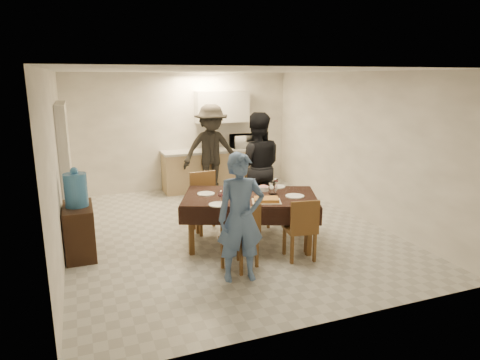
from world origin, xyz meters
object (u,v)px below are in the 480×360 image
object	(u,v)px
person_kitchen	(212,150)
wine_bottle	(246,186)
water_jug	(76,190)
water_pitcher	(273,188)
savoury_tart	(266,200)
microwave	(243,141)
console	(80,231)
person_far	(256,167)
person_near	(241,218)
dining_table	(250,198)

from	to	relation	value
person_kitchen	wine_bottle	bearing A→B (deg)	-96.91
water_jug	water_pitcher	bearing A→B (deg)	-10.16
savoury_tart	microwave	xyz separation A→B (m)	(1.10, 3.74, 0.27)
console	water_pitcher	bearing A→B (deg)	-10.16
person_far	water_pitcher	bearing A→B (deg)	97.58
wine_bottle	person_near	size ratio (longest dim) A/B	0.17
person_near	person_kitchen	distance (m)	4.05
console	water_jug	xyz separation A→B (m)	(0.00, 0.00, 0.60)
person_kitchen	console	bearing A→B (deg)	-138.01
dining_table	savoury_tart	bearing A→B (deg)	-53.37
water_jug	person_near	distance (m)	2.42
water_pitcher	microwave	size ratio (longest dim) A/B	0.34
console	person_kitchen	world-z (taller)	person_kitchen
wine_bottle	savoury_tart	bearing A→B (deg)	-70.77
console	water_jug	size ratio (longest dim) A/B	1.70
water_jug	microwave	world-z (taller)	microwave
wine_bottle	microwave	distance (m)	3.54
water_jug	water_pitcher	world-z (taller)	water_jug
microwave	person_near	bearing A→B (deg)	68.33
person_near	person_far	world-z (taller)	person_far
console	wine_bottle	bearing A→B (deg)	-9.50
water_jug	person_far	distance (m)	3.05
water_jug	person_near	size ratio (longest dim) A/B	0.29
console	microwave	distance (m)	4.71
savoury_tart	water_jug	bearing A→B (deg)	161.90
console	savoury_tart	size ratio (longest dim) A/B	1.96
water_pitcher	person_near	world-z (taller)	person_near
console	microwave	size ratio (longest dim) A/B	1.46
console	wine_bottle	xyz separation A→B (m)	(2.39, -0.40, 0.54)
water_jug	wine_bottle	size ratio (longest dim) A/B	1.67
console	water_jug	distance (m)	0.60
savoury_tart	person_far	size ratio (longest dim) A/B	0.21
water_jug	microwave	bearing A→B (deg)	38.65
console	person_near	distance (m)	2.45
dining_table	water_pitcher	xyz separation A→B (m)	(0.35, -0.05, 0.13)
console	water_pitcher	world-z (taller)	water_pitcher
water_jug	wine_bottle	distance (m)	2.42
dining_table	water_jug	bearing A→B (deg)	-168.56
dining_table	person_near	world-z (taller)	person_near
person_near	person_kitchen	size ratio (longest dim) A/B	0.84
water_pitcher	wine_bottle	bearing A→B (deg)	165.96
person_near	person_kitchen	world-z (taller)	person_kitchen
dining_table	wine_bottle	xyz separation A→B (m)	(-0.05, 0.05, 0.18)
console	person_far	xyz separation A→B (m)	(2.99, 0.60, 0.59)
wine_bottle	microwave	bearing A→B (deg)	69.28
microwave	water_jug	bearing A→B (deg)	38.65
microwave	person_near	xyz separation A→B (m)	(-1.75, -4.41, -0.25)
dining_table	wine_bottle	distance (m)	0.19
console	microwave	xyz separation A→B (m)	(3.64, 2.91, 0.69)
water_jug	person_near	bearing A→B (deg)	-38.46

